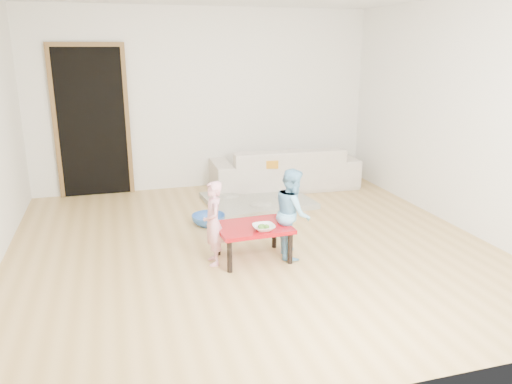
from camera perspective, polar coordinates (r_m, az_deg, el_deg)
name	(u,v)px	position (r m, az deg, el deg)	size (l,w,h in m)	color
floor	(251,245)	(5.40, -0.60, -6.06)	(5.00, 5.00, 0.01)	tan
back_wall	(205,100)	(7.47, -5.88, 10.43)	(5.00, 0.02, 2.60)	white
right_wall	(462,115)	(6.20, 22.47, 8.10)	(0.02, 5.00, 2.60)	white
doorway	(92,123)	(7.37, -18.22, 7.47)	(1.02, 0.08, 2.11)	brown
sofa	(284,167)	(7.48, 3.24, 2.83)	(2.15, 0.84, 0.63)	beige
cushion	(263,162)	(7.13, 0.80, 3.46)	(0.42, 0.37, 0.11)	orange
red_table	(253,242)	(4.99, -0.31, -5.78)	(0.71, 0.54, 0.36)	#99080F
bowl	(264,228)	(4.79, 0.89, -4.09)	(0.21, 0.21, 0.05)	white
broccoli	(264,227)	(4.79, 0.89, -4.07)	(0.12, 0.12, 0.06)	#2D5919
child_pink	(213,223)	(4.83, -4.90, -3.59)	(0.30, 0.20, 0.83)	pink
child_blue	(293,213)	(5.01, 4.21, -2.39)	(0.44, 0.34, 0.90)	#67BFF0
basin	(209,220)	(5.99, -5.44, -3.18)	(0.40, 0.40, 0.13)	#2F62B4
blanket	(258,200)	(6.80, 0.19, -0.97)	(1.34, 1.12, 0.07)	beige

